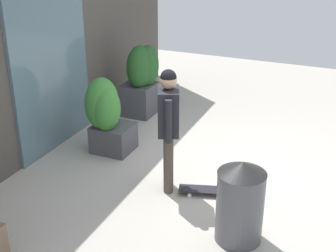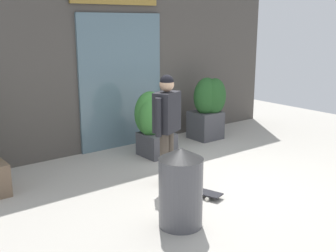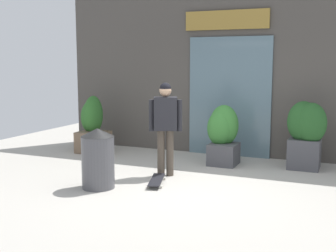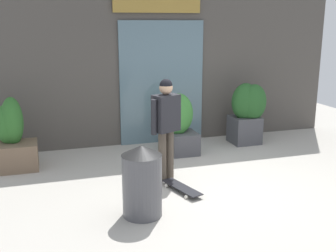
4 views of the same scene
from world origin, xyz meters
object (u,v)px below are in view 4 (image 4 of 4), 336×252
(skateboarder, at_px, (166,119))
(planter_box_mid, at_px, (13,134))
(planter_box_right, at_px, (179,123))
(skateboard, at_px, (182,188))
(planter_box_left, at_px, (247,112))
(trash_bin, at_px, (142,181))

(skateboarder, distance_m, planter_box_mid, 2.76)
(skateboarder, relative_size, planter_box_right, 1.41)
(skateboard, height_order, planter_box_right, planter_box_right)
(planter_box_right, xyz_separation_m, planter_box_mid, (-3.06, 0.03, 0.01))
(planter_box_left, bearing_deg, planter_box_mid, -178.23)
(trash_bin, bearing_deg, skateboard, 37.87)
(trash_bin, bearing_deg, planter_box_right, 61.14)
(skateboarder, bearing_deg, planter_box_mid, -142.78)
(skateboarder, distance_m, planter_box_left, 2.70)
(planter_box_mid, height_order, trash_bin, planter_box_mid)
(skateboard, bearing_deg, planter_box_left, 116.06)
(skateboard, xyz_separation_m, trash_bin, (-0.76, -0.59, 0.43))
(planter_box_left, bearing_deg, skateboard, -136.65)
(planter_box_left, distance_m, planter_box_right, 1.58)
(planter_box_right, height_order, trash_bin, planter_box_right)
(planter_box_left, relative_size, planter_box_right, 1.10)
(planter_box_right, bearing_deg, skateboard, -107.61)
(skateboarder, height_order, planter_box_right, skateboarder)
(planter_box_right, xyz_separation_m, trash_bin, (-1.35, -2.45, -0.12))
(skateboarder, bearing_deg, planter_box_right, 129.36)
(planter_box_right, bearing_deg, planter_box_left, 6.34)
(planter_box_left, relative_size, trash_bin, 1.33)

